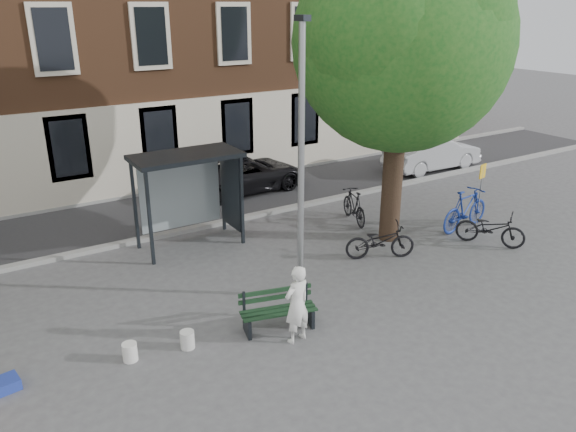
# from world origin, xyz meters

# --- Properties ---
(ground) EXTENTS (90.00, 90.00, 0.00)m
(ground) POSITION_xyz_m (0.00, 0.00, 0.00)
(ground) COLOR #4C4C4F
(ground) RESTS_ON ground
(road) EXTENTS (40.00, 4.00, 0.01)m
(road) POSITION_xyz_m (0.00, 7.00, 0.01)
(road) COLOR #28282B
(road) RESTS_ON ground
(curb_near) EXTENTS (40.00, 0.25, 0.12)m
(curb_near) POSITION_xyz_m (0.00, 5.00, 0.06)
(curb_near) COLOR gray
(curb_near) RESTS_ON ground
(curb_far) EXTENTS (40.00, 0.25, 0.12)m
(curb_far) POSITION_xyz_m (0.00, 9.00, 0.06)
(curb_far) COLOR gray
(curb_far) RESTS_ON ground
(lamppost) EXTENTS (0.28, 0.35, 6.11)m
(lamppost) POSITION_xyz_m (0.00, 0.00, 2.78)
(lamppost) COLOR #9EA0A3
(lamppost) RESTS_ON ground
(tree_right) EXTENTS (5.76, 5.60, 8.20)m
(tree_right) POSITION_xyz_m (4.01, 1.38, 5.62)
(tree_right) COLOR black
(tree_right) RESTS_ON ground
(bus_shelter) EXTENTS (2.85, 1.45, 2.62)m
(bus_shelter) POSITION_xyz_m (-0.61, 4.11, 1.92)
(bus_shelter) COLOR #1E2328
(bus_shelter) RESTS_ON ground
(painter) EXTENTS (0.66, 0.49, 1.63)m
(painter) POSITION_xyz_m (-1.05, -1.49, 0.82)
(painter) COLOR white
(painter) RESTS_ON ground
(bench) EXTENTS (1.64, 0.87, 0.80)m
(bench) POSITION_xyz_m (-1.12, -0.89, 0.37)
(bench) COLOR #1E2328
(bench) RESTS_ON ground
(bike_a) EXTENTS (1.94, 1.36, 0.97)m
(bike_a) POSITION_xyz_m (2.90, 0.62, 0.48)
(bike_a) COLOR black
(bike_a) RESTS_ON ground
(bike_b) EXTENTS (2.14, 0.85, 1.25)m
(bike_b) POSITION_xyz_m (6.36, 0.84, 0.62)
(bike_b) COLOR navy
(bike_b) RESTS_ON ground
(bike_c) EXTENTS (1.54, 1.91, 0.97)m
(bike_c) POSITION_xyz_m (6.07, -0.32, 0.49)
(bike_c) COLOR black
(bike_c) RESTS_ON ground
(bike_d) EXTENTS (0.95, 1.79, 1.04)m
(bike_d) POSITION_xyz_m (3.94, 3.04, 0.52)
(bike_d) COLOR black
(bike_d) RESTS_ON ground
(car_dark) EXTENTS (4.49, 2.16, 1.23)m
(car_dark) POSITION_xyz_m (2.57, 7.56, 0.62)
(car_dark) COLOR black
(car_dark) RESTS_ON ground
(car_silver) EXTENTS (4.20, 1.54, 1.37)m
(car_silver) POSITION_xyz_m (10.23, 6.00, 0.69)
(car_silver) COLOR #B6B9BF
(car_silver) RESTS_ON ground
(blue_crate) EXTENTS (0.60, 0.48, 0.20)m
(blue_crate) POSITION_xyz_m (-6.24, -0.10, 0.10)
(blue_crate) COLOR #21359A
(blue_crate) RESTS_ON ground
(bucket_b) EXTENTS (0.34, 0.34, 0.36)m
(bucket_b) POSITION_xyz_m (-3.00, -0.58, 0.18)
(bucket_b) COLOR silver
(bucket_b) RESTS_ON ground
(bucket_c) EXTENTS (0.30, 0.30, 0.36)m
(bucket_c) POSITION_xyz_m (-4.08, -0.40, 0.18)
(bucket_c) COLOR white
(bucket_c) RESTS_ON ground
(notice_sign) EXTENTS (0.32, 0.11, 1.89)m
(notice_sign) POSITION_xyz_m (7.00, 0.91, 1.37)
(notice_sign) COLOR #9EA0A3
(notice_sign) RESTS_ON ground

